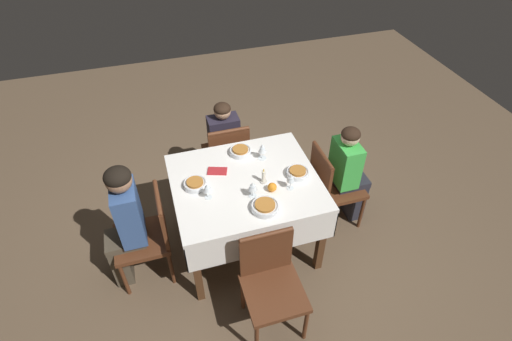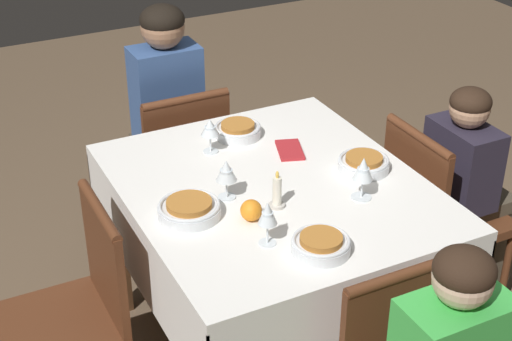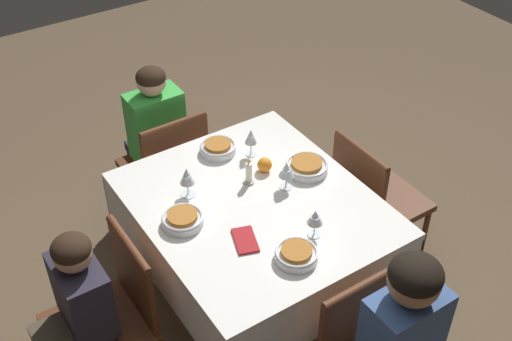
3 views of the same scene
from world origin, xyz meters
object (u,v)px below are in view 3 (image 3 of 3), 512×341
at_px(person_child_green, 154,137).
at_px(bowl_south, 307,166).
at_px(chair_north, 112,313).
at_px(wine_glass_north, 187,177).
at_px(person_child_dark, 74,319).
at_px(orange_fruit, 265,165).
at_px(wine_glass_east, 251,137).
at_px(napkin_red_folded, 245,240).
at_px(dining_table, 255,219).
at_px(chair_east, 168,166).
at_px(wine_glass_west, 315,218).
at_px(candle_centerpiece, 249,174).
at_px(chair_south, 373,197).
at_px(bowl_east, 218,148).
at_px(bowl_north, 183,219).
at_px(wine_glass_south, 286,170).
at_px(bowl_west, 296,254).

xyz_separation_m(person_child_green, bowl_south, (-0.93, -0.40, 0.23)).
xyz_separation_m(chair_north, wine_glass_north, (0.20, -0.52, 0.41)).
relative_size(person_child_dark, orange_fruit, 13.62).
relative_size(chair_north, person_child_green, 0.80).
xyz_separation_m(wine_glass_east, napkin_red_folded, (-0.51, 0.36, -0.10)).
relative_size(dining_table, chair_east, 1.38).
bearing_deg(chair_east, wine_glass_west, 97.51).
bearing_deg(candle_centerpiece, chair_south, -102.95).
height_order(chair_east, wine_glass_west, wine_glass_west).
bearing_deg(napkin_red_folded, candle_centerpiece, -35.04).
relative_size(wine_glass_east, bowl_south, 0.72).
relative_size(bowl_east, napkin_red_folded, 1.03).
bearing_deg(wine_glass_east, wine_glass_north, 103.53).
bearing_deg(bowl_east, person_child_dark, 112.88).
bearing_deg(candle_centerpiece, person_child_dark, 96.98).
bearing_deg(bowl_north, chair_north, 95.11).
height_order(chair_north, wine_glass_east, wine_glass_east).
relative_size(wine_glass_west, bowl_south, 0.66).
height_order(person_child_green, bowl_east, person_child_green).
height_order(person_child_green, wine_glass_east, person_child_green).
xyz_separation_m(bowl_east, wine_glass_east, (-0.11, -0.13, 0.08)).
bearing_deg(dining_table, wine_glass_south, -87.57).
height_order(dining_table, chair_east, chair_east).
relative_size(wine_glass_east, candle_centerpiece, 1.11).
bearing_deg(orange_fruit, chair_north, 99.42).
relative_size(bowl_east, wine_glass_east, 1.21).
distance_m(wine_glass_east, wine_glass_south, 0.31).
bearing_deg(chair_south, chair_north, 88.45).
bearing_deg(person_child_green, wine_glass_south, 103.61).
bearing_deg(candle_centerpiece, wine_glass_west, -174.79).
xyz_separation_m(orange_fruit, napkin_red_folded, (-0.36, 0.34, -0.03)).
bearing_deg(person_child_green, chair_north, 54.30).
xyz_separation_m(person_child_dark, napkin_red_folded, (-0.21, -0.74, 0.24)).
xyz_separation_m(chair_north, chair_south, (-0.04, -1.50, 0.00)).
bearing_deg(bowl_west, dining_table, -7.45).
bearing_deg(chair_south, person_child_dark, 88.60).
xyz_separation_m(dining_table, bowl_west, (-0.40, 0.05, 0.13)).
bearing_deg(bowl_north, person_child_green, -17.47).
bearing_deg(chair_east, napkin_red_folded, 83.26).
distance_m(wine_glass_west, wine_glass_east, 0.65).
distance_m(candle_centerpiece, orange_fruit, 0.12).
bearing_deg(bowl_north, chair_south, -93.99).
xyz_separation_m(wine_glass_north, orange_fruit, (-0.05, -0.40, -0.07)).
bearing_deg(bowl_west, chair_north, 59.25).
bearing_deg(napkin_red_folded, chair_east, -6.74).
relative_size(chair_east, bowl_east, 4.61).
xyz_separation_m(bowl_west, candle_centerpiece, (0.53, -0.11, 0.02)).
bearing_deg(wine_glass_east, bowl_east, 49.00).
bearing_deg(person_child_dark, dining_table, 88.91).
distance_m(chair_east, wine_glass_north, 0.76).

